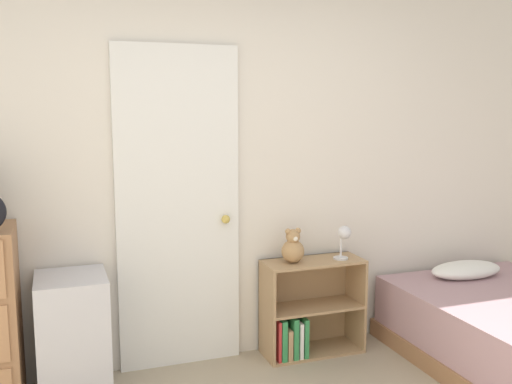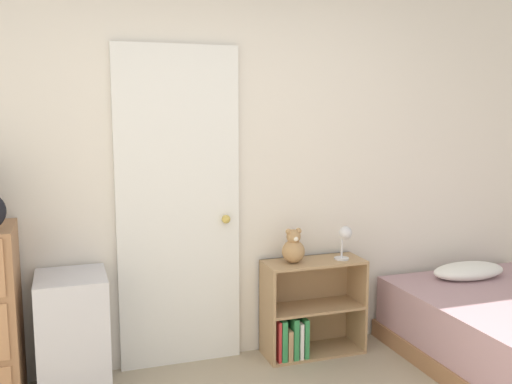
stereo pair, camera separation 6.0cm
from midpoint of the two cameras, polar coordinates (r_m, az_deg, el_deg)
name	(u,v)px [view 1 (the left image)]	position (r m, az deg, el deg)	size (l,w,h in m)	color
wall_back	(218,168)	(3.73, -4.25, 2.42)	(10.00, 0.06, 2.55)	silver
door_closed	(179,210)	(3.65, -8.22, -1.75)	(0.79, 0.09, 2.05)	white
storage_bin	(73,336)	(3.55, -18.28, -13.54)	(0.39, 0.43, 0.72)	silver
bookshelf	(305,315)	(3.97, 4.44, -12.14)	(0.68, 0.28, 0.65)	tan
teddy_bear	(293,248)	(3.79, 3.26, -5.60)	(0.15, 0.15, 0.23)	tan
desk_lamp	(344,236)	(3.89, 8.34, -4.42)	(0.11, 0.11, 0.23)	silver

